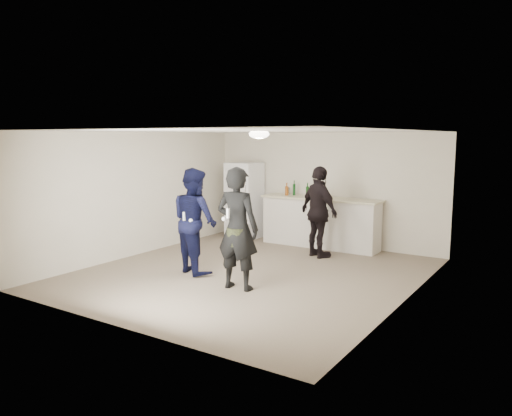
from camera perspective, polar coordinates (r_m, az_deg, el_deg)
The scene contains 21 objects.
floor at distance 8.92m, azimuth -0.70°, elevation -7.48°, with size 6.00×6.00×0.00m, color #6B5B4C.
ceiling at distance 8.59m, azimuth -0.73°, elevation 8.79°, with size 6.00×6.00×0.00m, color silver.
wall_back at distance 11.27m, azimuth 7.76°, elevation 2.19°, with size 6.00×6.00×0.00m, color beige.
wall_front at distance 6.42m, azimuth -15.73°, elevation -2.51°, with size 6.00×6.00×0.00m, color beige.
wall_left at distance 10.44m, azimuth -13.40°, elevation 1.57°, with size 6.00×6.00×0.00m, color beige.
wall_right at distance 7.52m, azimuth 17.01°, elevation -1.04°, with size 6.00×6.00×0.00m, color beige.
counter at distance 11.04m, azimuth 7.35°, elevation -1.72°, with size 2.60×0.56×1.05m, color silver.
counter_top at distance 10.96m, azimuth 7.40°, elevation 1.09°, with size 2.68×0.64×0.04m, color beige.
fridge at distance 11.90m, azimuth -1.34°, elevation 0.88°, with size 0.70×0.70×1.80m, color white.
fridge_handle at distance 11.39m, azimuth -1.23°, elevation 2.58°, with size 0.02×0.02×0.60m, color silver.
ceiling_dome at distance 8.84m, azimuth 0.36°, elevation 8.44°, with size 0.36×0.36×0.16m, color white.
shaker at distance 11.47m, azimuth 3.73°, elevation 1.97°, with size 0.08×0.08×0.17m, color silver.
man at distance 8.89m, azimuth -7.01°, elevation -1.43°, with size 0.91×0.71×1.87m, color #0E103A.
woman at distance 7.84m, azimuth -2.13°, elevation -2.37°, with size 0.71×0.47×1.95m, color black.
camo_shorts at distance 7.86m, azimuth -2.13°, elevation -3.25°, with size 0.34×0.34×0.28m, color #2E3919.
spectator at distance 10.02m, azimuth 7.22°, elevation -0.46°, with size 1.07×0.45×1.83m, color black.
remote_man at distance 8.66m, azimuth -8.21°, elevation -0.93°, with size 0.04×0.04×0.15m, color white.
nunchuk_man at distance 8.62m, azimuth -7.46°, elevation -1.44°, with size 0.07×0.07×0.07m, color white.
remote_woman at distance 7.59m, azimuth -3.23°, elevation -0.60°, with size 0.04×0.04×0.15m, color white.
nunchuk_woman at distance 7.69m, azimuth -3.69°, elevation -1.25°, with size 0.07×0.07×0.07m, color white.
bottle_cluster at distance 11.10m, azimuth 5.59°, elevation 1.88°, with size 0.98×0.36×0.26m.
Camera 1 is at (4.76, -7.15, 2.40)m, focal length 35.00 mm.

